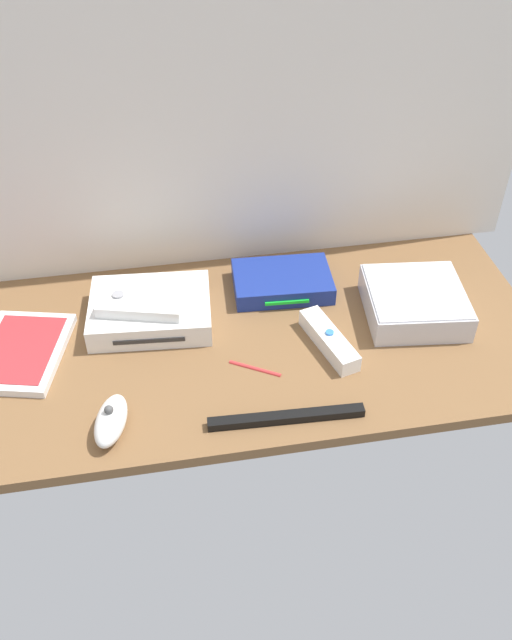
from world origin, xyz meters
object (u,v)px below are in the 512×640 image
remote_nunchuk (111,420)px  sensor_bar (286,417)px  remote_wand (329,340)px  remote_classic_pad (142,301)px  stylus_pen (255,367)px  mini_computer (415,302)px  network_router (282,282)px  game_case (22,352)px  game_console (151,310)px

remote_nunchuk → sensor_bar: size_ratio=0.45×
remote_wand → remote_classic_pad: 32.65cm
remote_nunchuk → stylus_pen: size_ratio=1.20×
sensor_bar → stylus_pen: bearing=106.2°
mini_computer → stylus_pen: bearing=-163.3°
remote_nunchuk → network_router: bearing=57.1°
game_case → remote_wand: remote_wand is taller
mini_computer → sensor_bar: (-27.58, -20.82, -1.94)cm
remote_nunchuk → remote_wand: bearing=33.1°
game_case → stylus_pen: 39.27cm
mini_computer → remote_nunchuk: 56.61cm
network_router → mini_computer: bearing=-23.5°
game_case → sensor_bar: 46.18cm
game_case → game_console: bearing=27.6°
network_router → stylus_pen: network_router is taller
sensor_bar → remote_wand: bearing=57.6°
game_case → stylus_pen: (37.98, -9.98, -0.41)cm
mini_computer → remote_wand: 18.18cm
network_router → game_console: bearing=-165.7°
mini_computer → sensor_bar: bearing=-143.0°
remote_classic_pad → sensor_bar: remote_classic_pad is taller
remote_classic_pad → mini_computer: bearing=9.2°
remote_wand → remote_classic_pad: bearing=144.9°
remote_wand → stylus_pen: bearing=178.1°
network_router → game_case: bearing=-164.3°
remote_wand → remote_nunchuk: bearing=-176.9°
game_console → game_case: (-21.95, -5.40, -1.44)cm
mini_computer → network_router: bearing=153.1°
remote_classic_pad → sensor_bar: size_ratio=0.67×
mini_computer → network_router: (-21.74, 11.01, -0.94)cm
network_router → remote_wand: same height
game_case → remote_nunchuk: (14.72, -18.96, 1.28)cm
game_console → sensor_bar: 33.02cm
remote_classic_pad → sensor_bar: 33.04cm
game_console → game_case: bearing=-161.4°
game_console → game_case: game_console is taller
game_console → stylus_pen: (16.03, -15.38, -1.85)cm
remote_classic_pad → network_router: bearing=28.2°
mini_computer → remote_nunchuk: mini_computer is taller
remote_nunchuk → remote_classic_pad: 24.09cm
mini_computer → network_router: 24.39cm
network_router → sensor_bar: size_ratio=0.78×
game_console → mini_computer: mini_computer is taller
remote_nunchuk → stylus_pen: (23.25, 8.98, -1.69)cm
mini_computer → remote_wand: mini_computer is taller
game_case → sensor_bar: bearing=-14.2°
game_case → remote_wand: (51.21, -6.80, 0.75)cm
remote_nunchuk → game_case: bearing=142.5°
stylus_pen → game_console: bearing=136.2°
remote_classic_pad → game_console: bearing=60.5°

